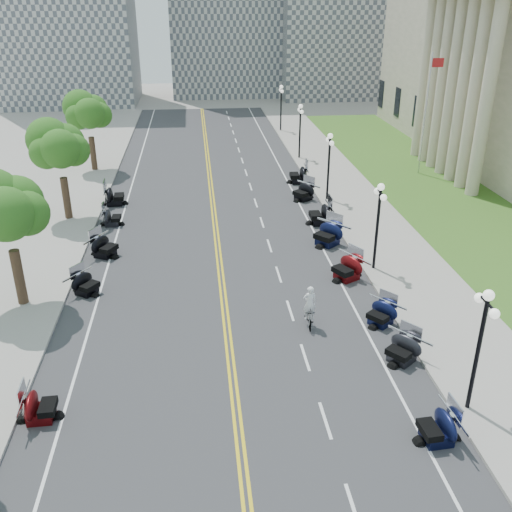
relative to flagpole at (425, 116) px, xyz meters
name	(u,v)px	position (x,y,z in m)	size (l,w,h in m)	color
ground	(225,314)	(-18.00, -22.00, -5.00)	(160.00, 160.00, 0.00)	gray
road	(216,236)	(-18.00, -12.00, -5.00)	(16.00, 90.00, 0.01)	#333335
centerline_yellow_a	(215,236)	(-18.12, -12.00, -4.99)	(0.12, 90.00, 0.00)	yellow
centerline_yellow_b	(218,235)	(-17.88, -12.00, -4.99)	(0.12, 90.00, 0.00)	yellow
edge_line_north	(314,231)	(-11.60, -12.00, -4.99)	(0.12, 90.00, 0.00)	white
edge_line_south	(116,240)	(-24.40, -12.00, -4.99)	(0.12, 90.00, 0.00)	white
lane_dash_3	(354,509)	(-14.80, -34.00, -4.99)	(0.12, 2.00, 0.00)	white
lane_dash_4	(325,420)	(-14.80, -30.00, -4.99)	(0.12, 2.00, 0.00)	white
lane_dash_5	(305,357)	(-14.80, -26.00, -4.99)	(0.12, 2.00, 0.00)	white
lane_dash_6	(290,310)	(-14.80, -22.00, -4.99)	(0.12, 2.00, 0.00)	white
lane_dash_7	(279,274)	(-14.80, -18.00, -4.99)	(0.12, 2.00, 0.00)	white
lane_dash_8	(269,246)	(-14.80, -14.00, -4.99)	(0.12, 2.00, 0.00)	white
lane_dash_9	(262,222)	(-14.80, -10.00, -4.99)	(0.12, 2.00, 0.00)	white
lane_dash_10	(256,203)	(-14.80, -6.00, -4.99)	(0.12, 2.00, 0.00)	white
lane_dash_11	(251,187)	(-14.80, -2.00, -4.99)	(0.12, 2.00, 0.00)	white
lane_dash_12	(246,173)	(-14.80, 2.00, -4.99)	(0.12, 2.00, 0.00)	white
lane_dash_13	(242,160)	(-14.80, 6.00, -4.99)	(0.12, 2.00, 0.00)	white
lane_dash_14	(239,150)	(-14.80, 10.00, -4.99)	(0.12, 2.00, 0.00)	white
lane_dash_15	(236,141)	(-14.80, 14.00, -4.99)	(0.12, 2.00, 0.00)	white
lane_dash_16	(233,132)	(-14.80, 18.00, -4.99)	(0.12, 2.00, 0.00)	white
lane_dash_17	(231,125)	(-14.80, 22.00, -4.99)	(0.12, 2.00, 0.00)	white
lane_dash_18	(229,118)	(-14.80, 26.00, -4.99)	(0.12, 2.00, 0.00)	white
lane_dash_19	(227,112)	(-14.80, 30.00, -4.99)	(0.12, 2.00, 0.00)	white
sidewalk_north	(375,228)	(-7.50, -12.00, -4.92)	(5.00, 90.00, 0.15)	#9E9991
sidewalk_south	(49,241)	(-28.50, -12.00, -4.92)	(5.00, 90.00, 0.15)	#9E9991
lawn	(430,188)	(-0.50, -4.00, -4.95)	(9.00, 60.00, 0.10)	#356023
distant_block_a	(63,4)	(-36.00, 40.00, 8.00)	(18.00, 14.00, 26.00)	gray
distant_block_c	(347,18)	(4.00, 43.00, 6.00)	(20.00, 14.00, 22.00)	gray
street_lamp_1	(478,352)	(-9.40, -30.00, -2.40)	(0.50, 1.20, 4.90)	black
street_lamp_2	(377,227)	(-9.40, -18.00, -2.40)	(0.50, 1.20, 4.90)	black
street_lamp_3	(329,167)	(-9.40, -6.00, -2.40)	(0.50, 1.20, 4.90)	black
street_lamp_4	(300,132)	(-9.40, 6.00, -2.40)	(0.50, 1.20, 4.90)	black
street_lamp_5	(281,108)	(-9.40, 18.00, -2.40)	(0.50, 1.20, 4.90)	black
flagpole	(425,116)	(0.00, 0.00, 0.00)	(1.10, 0.20, 10.00)	silver
tree_2	(7,216)	(-28.00, -20.00, -0.25)	(4.80, 4.80, 9.20)	#235619
tree_3	(60,152)	(-28.00, -8.00, -0.25)	(4.80, 4.80, 9.20)	#235619
tree_4	(89,116)	(-28.00, 4.00, -0.25)	(4.80, 4.80, 9.20)	#235619
motorcycle_n_3	(438,426)	(-11.18, -31.42, -4.35)	(1.86, 1.86, 1.30)	black
motorcycle_n_4	(403,348)	(-10.78, -26.68, -4.35)	(1.85, 1.85, 1.29)	black
motorcycle_n_5	(381,313)	(-10.76, -23.68, -4.38)	(1.77, 1.77, 1.24)	black
motorcycle_n_6	(347,267)	(-11.19, -18.91, -4.27)	(2.07, 2.07, 1.45)	#590A0C
motorcycle_n_7	(328,233)	(-11.20, -14.19, -4.22)	(2.23, 2.23, 1.56)	black
motorcycle_n_8	(321,213)	(-10.90, -10.68, -4.22)	(2.23, 2.23, 1.56)	black
motorcycle_n_9	(303,191)	(-11.15, -5.65, -4.29)	(2.03, 2.03, 1.42)	black
motorcycle_n_10	(299,174)	(-10.76, -1.41, -4.22)	(2.23, 2.23, 1.56)	black
motorcycle_s_4	(39,405)	(-25.15, -28.80, -4.37)	(1.80, 1.80, 1.26)	#590A0C
motorcycle_s_6	(86,283)	(-25.05, -19.11, -4.37)	(1.79, 1.79, 1.25)	black
motorcycle_s_7	(104,245)	(-24.71, -14.47, -4.30)	(1.99, 1.99, 1.39)	black
motorcycle_s_8	(112,216)	(-24.89, -9.43, -4.37)	(1.80, 1.80, 1.26)	black
motorcycle_s_9	(114,195)	(-25.21, -5.25, -4.24)	(2.16, 2.16, 1.51)	black
bicycle	(309,317)	(-14.16, -23.48, -4.52)	(0.45, 1.59, 0.96)	#A51414
cyclist_rider	(310,292)	(-14.16, -23.48, -3.18)	(0.63, 0.42, 1.73)	white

